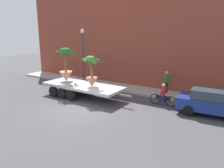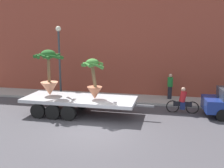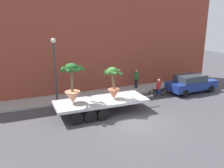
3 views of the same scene
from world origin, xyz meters
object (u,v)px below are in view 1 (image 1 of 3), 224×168
at_px(flatbed_trailer, 80,87).
at_px(cyclist, 163,96).
at_px(potted_palm_middle, 91,71).
at_px(street_lamp, 83,49).
at_px(potted_palm_rear, 66,65).
at_px(pedestrian_near_gate, 166,81).
at_px(parked_car, 217,102).

height_order(flatbed_trailer, cyclist, cyclist).
height_order(potted_palm_middle, street_lamp, street_lamp).
xyz_separation_m(potted_palm_rear, pedestrian_near_gate, (6.84, 3.89, -1.24)).
xyz_separation_m(flatbed_trailer, parked_car, (9.27, 1.45, 0.06)).
distance_m(potted_palm_middle, parked_car, 8.38).
distance_m(potted_palm_middle, pedestrian_near_gate, 5.94).
height_order(potted_palm_rear, potted_palm_middle, potted_palm_rear).
distance_m(potted_palm_middle, cyclist, 5.27).
xyz_separation_m(cyclist, pedestrian_near_gate, (-0.72, 2.56, 0.37)).
xyz_separation_m(potted_palm_middle, parked_car, (8.15, 1.51, -1.26)).
bearing_deg(parked_car, potted_palm_middle, -169.51).
bearing_deg(cyclist, flatbed_trailer, -165.36).
bearing_deg(cyclist, potted_palm_rear, -170.03).
bearing_deg(pedestrian_near_gate, potted_palm_rear, -150.39).
height_order(cyclist, street_lamp, street_lamp).
height_order(flatbed_trailer, potted_palm_middle, potted_palm_middle).
bearing_deg(potted_palm_rear, flatbed_trailer, -7.82).
bearing_deg(pedestrian_near_gate, potted_palm_middle, -134.53).
relative_size(cyclist, parked_car, 0.39).
height_order(potted_palm_rear, pedestrian_near_gate, potted_palm_rear).
height_order(cyclist, parked_car, parked_car).
bearing_deg(potted_palm_rear, street_lamp, 101.28).
bearing_deg(flatbed_trailer, parked_car, 8.91).
height_order(parked_car, street_lamp, street_lamp).
bearing_deg(street_lamp, potted_palm_middle, -43.05).
height_order(potted_palm_middle, pedestrian_near_gate, potted_palm_middle).
distance_m(potted_palm_middle, street_lamp, 4.66).
distance_m(potted_palm_rear, parked_car, 11.05).
bearing_deg(cyclist, pedestrian_near_gate, 105.65).
xyz_separation_m(cyclist, parked_car, (3.33, -0.10, 0.16)).
relative_size(parked_car, pedestrian_near_gate, 2.73).
height_order(pedestrian_near_gate, street_lamp, street_lamp).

